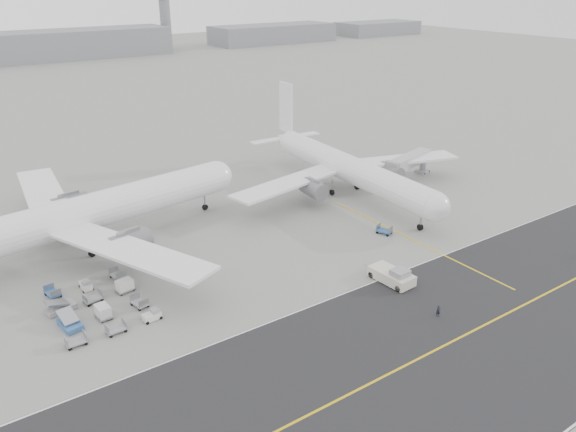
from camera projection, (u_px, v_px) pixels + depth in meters
ground at (276, 309)px, 73.54m from camera, size 700.00×700.00×0.00m
taxiway at (402, 367)px, 62.58m from camera, size 220.00×59.00×0.03m
horizon_buildings at (44, 60)px, 285.58m from camera, size 520.00×28.00×28.00m
control_tower at (165, 20)px, 319.43m from camera, size 7.00×7.00×31.25m
airliner_a at (79, 215)px, 87.28m from camera, size 58.76×57.72×20.36m
airliner_b at (346, 167)px, 110.59m from camera, size 52.64×53.33×18.39m
pushback_tug at (392, 276)px, 79.53m from camera, size 3.62×8.75×2.48m
jet_bridge at (409, 162)px, 117.94m from camera, size 15.20×6.49×5.69m
gse_cluster at (100, 309)px, 73.51m from camera, size 18.26×21.62×1.86m
stray_dolly at (384, 234)px, 94.82m from camera, size 2.32×2.91×1.56m
ground_crew_a at (438, 311)px, 71.57m from camera, size 0.69×0.59×1.60m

